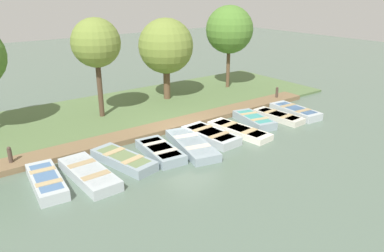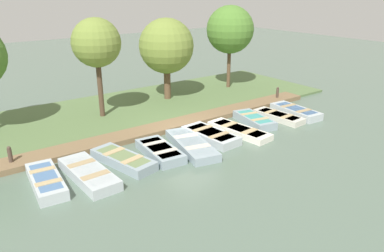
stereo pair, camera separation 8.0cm
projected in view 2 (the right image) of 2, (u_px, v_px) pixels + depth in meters
The scene contains 18 objects.
ground_plane at pixel (191, 134), 18.53m from camera, with size 80.00×80.00×0.00m, color #566B5B.
shore_bank at pixel (142, 108), 22.28m from camera, with size 8.00×24.00×0.14m.
dock_walkway at pixel (176, 124), 19.48m from camera, with size 1.26×18.53×0.25m.
rowboat_0 at pixel (46, 181), 13.62m from camera, with size 3.00×1.24×0.44m.
rowboat_1 at pixel (89, 174), 14.16m from camera, with size 3.34×1.29×0.42m.
rowboat_2 at pixel (123, 159), 15.34m from camera, with size 3.24×1.73×0.41m.
rowboat_3 at pixel (160, 151), 16.11m from camera, with size 2.83×1.40×0.41m.
rowboat_4 at pixel (192, 145), 16.80m from camera, with size 3.78×1.99×0.38m.
rowboat_5 at pixel (211, 135), 17.81m from camera, with size 3.03×1.46×0.42m.
rowboat_6 at pixel (239, 130), 18.53m from camera, with size 3.51×1.43×0.33m.
rowboat_7 at pixel (254, 120), 19.83m from camera, with size 2.82×1.59×0.44m.
rowboat_8 at pixel (279, 116), 20.52m from camera, with size 2.92×1.17×0.34m.
rowboat_9 at pixel (296, 111), 21.21m from camera, with size 3.07×1.32×0.43m.
mooring_post_near at pixel (10, 157), 14.94m from camera, with size 0.17×0.17×0.93m.
mooring_post_far at pixel (277, 94), 23.67m from camera, with size 0.17×0.17×0.93m.
park_tree_left at pixel (96, 43), 19.33m from camera, with size 2.56×2.56×5.42m.
park_tree_center at pixel (166, 46), 22.81m from camera, with size 3.36×3.36×5.14m.
park_tree_right at pixel (230, 30), 25.30m from camera, with size 3.21×3.21×5.73m.
Camera 2 is at (13.90, -10.16, 6.85)m, focal length 35.00 mm.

